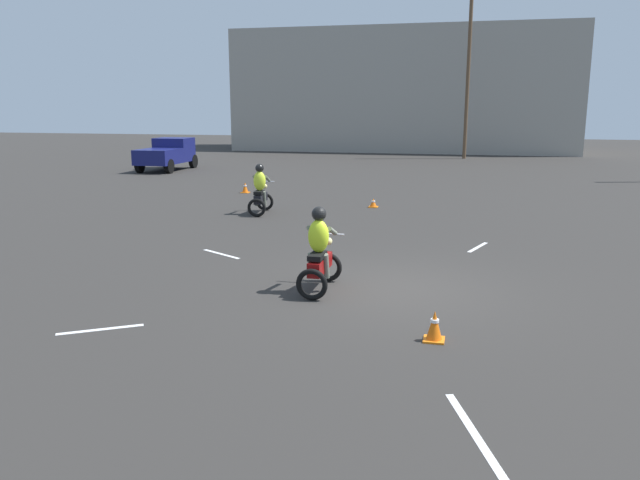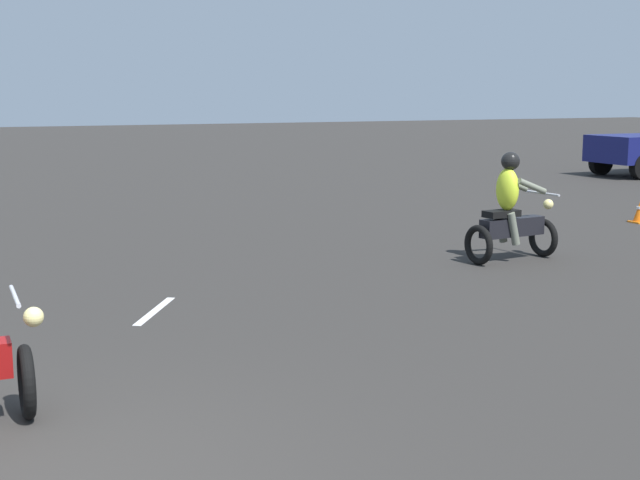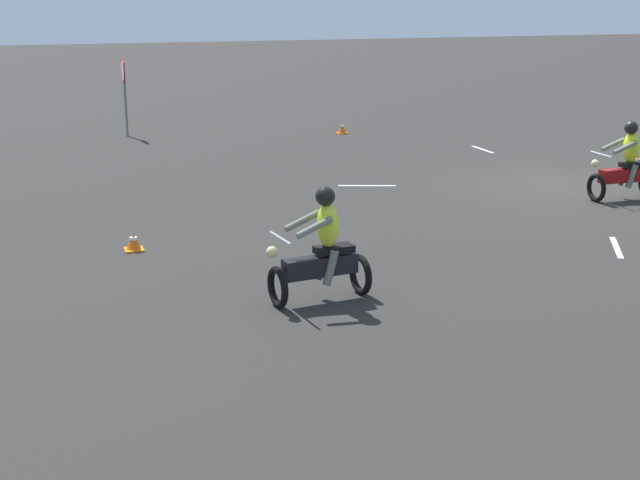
{
  "view_description": "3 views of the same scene",
  "coord_description": "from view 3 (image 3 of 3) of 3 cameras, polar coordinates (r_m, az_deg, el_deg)",
  "views": [
    {
      "loc": [
        1.32,
        -11.76,
        3.51
      ],
      "look_at": [
        -1.43,
        -0.46,
        1.0
      ],
      "focal_mm": 35.0,
      "sensor_mm": 36.0,
      "label": 1
    },
    {
      "loc": [
        5.67,
        -0.35,
        2.58
      ],
      "look_at": [
        -3.43,
        3.57,
        0.9
      ],
      "focal_mm": 50.0,
      "sensor_mm": 36.0,
      "label": 2
    },
    {
      "loc": [
        -16.76,
        11.44,
        4.27
      ],
      "look_at": [
        -5.42,
        7.61,
        0.9
      ],
      "focal_mm": 50.0,
      "sensor_mm": 36.0,
      "label": 3
    }
  ],
  "objects": [
    {
      "name": "lane_stripe_nw",
      "position": [
        16.13,
        18.44,
        -0.44
      ],
      "size": [
        1.21,
        0.77,
        0.01
      ],
      "primitive_type": "cube",
      "rotation": [
        0.0,
        0.0,
        4.18
      ],
      "color": "silver",
      "rests_on": "ground"
    },
    {
      "name": "motorcycle_rider_foreground",
      "position": [
        19.75,
        18.98,
        4.53
      ],
      "size": [
        0.7,
        1.51,
        1.66
      ],
      "rotation": [
        0.0,
        0.0,
        0.0
      ],
      "color": "black",
      "rests_on": "ground"
    },
    {
      "name": "traffic_cone_far_right",
      "position": [
        15.41,
        -11.84,
        -0.13
      ],
      "size": [
        0.32,
        0.32,
        0.31
      ],
      "color": "orange",
      "rests_on": "ground"
    },
    {
      "name": "traffic_cone_mid_center",
      "position": [
        27.61,
        1.42,
        7.17
      ],
      "size": [
        0.32,
        0.32,
        0.35
      ],
      "color": "orange",
      "rests_on": "ground"
    },
    {
      "name": "traffic_cone_mid_left",
      "position": [
        22.92,
        19.64,
        4.66
      ],
      "size": [
        0.32,
        0.32,
        0.48
      ],
      "color": "orange",
      "rests_on": "ground"
    },
    {
      "name": "ground_plane",
      "position": [
        20.73,
        15.33,
        3.27
      ],
      "size": [
        120.0,
        120.0,
        0.0
      ],
      "primitive_type": "plane",
      "color": "#2D2B28"
    },
    {
      "name": "motorcycle_rider_background",
      "position": [
        12.5,
        0.14,
        -0.75
      ],
      "size": [
        0.81,
        1.55,
        1.66
      ],
      "rotation": [
        0.0,
        0.0,
        0.12
      ],
      "color": "black",
      "rests_on": "ground"
    },
    {
      "name": "lane_stripe_e",
      "position": [
        25.23,
        10.37,
        5.73
      ],
      "size": [
        1.2,
        0.1,
        0.01
      ],
      "primitive_type": "cube",
      "rotation": [
        0.0,
        0.0,
        1.57
      ],
      "color": "silver",
      "rests_on": "ground"
    },
    {
      "name": "stop_sign",
      "position": [
        27.51,
        -12.44,
        9.86
      ],
      "size": [
        0.7,
        0.08,
        2.3
      ],
      "color": "slate",
      "rests_on": "ground"
    },
    {
      "name": "lane_stripe_n",
      "position": [
        20.18,
        3.02,
        3.5
      ],
      "size": [
        0.52,
        1.26,
        0.01
      ],
      "primitive_type": "cube",
      "rotation": [
        0.0,
        0.0,
        2.81
      ],
      "color": "silver",
      "rests_on": "ground"
    }
  ]
}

